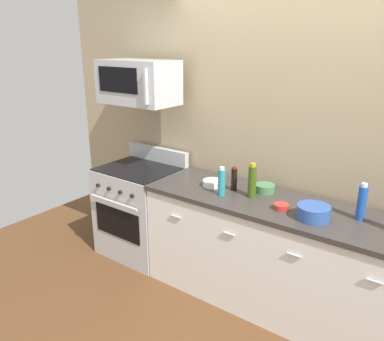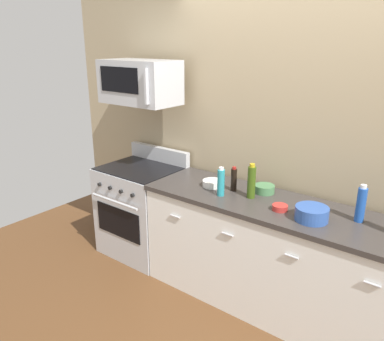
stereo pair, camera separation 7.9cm
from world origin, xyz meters
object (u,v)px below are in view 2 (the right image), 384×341
bottle_dish_soap (221,182)px  bowl_white_ceramic (212,183)px  bottle_soy_sauce_dark (234,179)px  bottle_soda_blue (361,204)px  bowl_red_small (280,207)px  microwave (140,82)px  bowl_green_glaze (264,189)px  bowl_blue_mixing (312,213)px  range_oven (142,209)px  bottle_olive_oil (252,182)px

bottle_dish_soap → bowl_white_ceramic: 0.23m
bottle_soy_sauce_dark → bottle_soda_blue: bearing=2.1°
bottle_dish_soap → bottle_soy_sauce_dark: bearing=80.5°
bottle_dish_soap → bowl_red_small: size_ratio=2.09×
microwave → bottle_soda_blue: bearing=1.0°
bottle_soy_sauce_dark → bowl_red_small: bearing=-14.8°
bottle_soda_blue → bowl_green_glaze: bottle_soda_blue is taller
microwave → bowl_white_ceramic: 1.18m
bottle_dish_soap → bowl_blue_mixing: (0.76, 0.01, -0.06)m
microwave → bowl_red_small: bearing=-4.8°
bowl_white_ceramic → bottle_soy_sauce_dark: bearing=8.4°
bottle_soy_sauce_dark → bowl_blue_mixing: 0.75m
bottle_soda_blue → bowl_blue_mixing: bearing=-145.4°
bowl_blue_mixing → range_oven: bearing=176.6°
bowl_white_ceramic → bowl_red_small: size_ratio=1.45×
range_oven → bottle_dish_soap: bearing=-6.2°
range_oven → bottle_olive_oil: bearing=-0.1°
range_oven → bottle_soy_sauce_dark: size_ratio=5.13×
bowl_white_ceramic → bottle_olive_oil: bearing=-2.4°
bottle_soy_sauce_dark → bowl_white_ceramic: 0.21m
bottle_soda_blue → bowl_blue_mixing: 0.34m
microwave → bottle_soda_blue: 2.18m
bottle_soy_sauce_dark → bottle_dish_soap: bottle_dish_soap is taller
microwave → bowl_blue_mixing: (1.79, -0.15, -0.78)m
bottle_dish_soap → bowl_white_ceramic: (-0.17, 0.13, -0.08)m
bottle_olive_oil → bowl_red_small: bearing=-15.8°
bottle_soy_sauce_dark → bowl_white_ceramic: bottle_soy_sauce_dark is taller
range_oven → bowl_green_glaze: bearing=7.0°
bowl_white_ceramic → bottle_soda_blue: bearing=3.2°
microwave → range_oven: bearing=-90.3°
range_oven → bottle_soy_sauce_dark: (1.06, 0.04, 0.55)m
microwave → bottle_soy_sauce_dark: 1.29m
microwave → bowl_green_glaze: (1.29, 0.11, -0.80)m
bowl_red_small → bowl_white_ceramic: bearing=171.8°
microwave → bowl_green_glaze: microwave is taller
bowl_blue_mixing → bowl_green_glaze: 0.57m
bowl_white_ceramic → microwave: bearing=178.0°
bottle_soda_blue → bowl_green_glaze: bearing=174.2°
bottle_olive_oil → bowl_green_glaze: 0.19m
bottle_soda_blue → bottle_olive_oil: bearing=-174.2°
range_oven → microwave: bearing=89.7°
bowl_blue_mixing → bottle_soda_blue: bearing=34.6°
bottle_soy_sauce_dark → bottle_soda_blue: (1.00, 0.04, 0.03)m
bowl_green_glaze → bottle_dish_soap: bearing=-133.2°
microwave → bowl_red_small: microwave is taller
range_oven → bowl_red_small: 1.61m
bowl_white_ceramic → bowl_red_small: bowl_white_ceramic is taller
bottle_dish_soap → bowl_blue_mixing: bearing=0.5°
bowl_blue_mixing → bottle_olive_oil: bearing=169.2°
bowl_blue_mixing → bowl_white_ceramic: 0.94m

